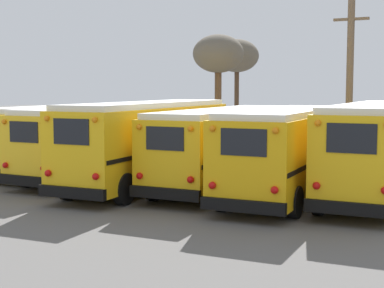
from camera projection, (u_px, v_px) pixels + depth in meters
name	position (u px, v px, depth m)	size (l,w,h in m)	color
ground_plane	(194.00, 183.00, 23.84)	(160.00, 160.00, 0.00)	#5B5956
school_bus_0	(65.00, 135.00, 27.42)	(2.97, 10.05, 3.03)	yellow
school_bus_1	(106.00, 138.00, 25.48)	(2.56, 10.22, 3.05)	yellow
school_bus_2	(150.00, 140.00, 23.31)	(2.95, 10.84, 3.30)	yellow
school_bus_3	(226.00, 144.00, 22.96)	(2.70, 10.37, 3.04)	yellow
school_bus_4	(288.00, 149.00, 20.75)	(2.84, 9.48, 3.12)	#EAAA0F
school_bus_5	(378.00, 146.00, 20.85)	(2.80, 10.83, 3.30)	yellow
utility_pole	(350.00, 80.00, 30.20)	(1.80, 0.36, 8.33)	brown
bare_tree_0	(218.00, 56.00, 35.69)	(3.10, 3.10, 7.08)	brown
bare_tree_1	(237.00, 57.00, 42.54)	(3.17, 3.17, 7.35)	#473323
fence_line	(261.00, 143.00, 30.80)	(22.22, 0.06, 1.42)	#939399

